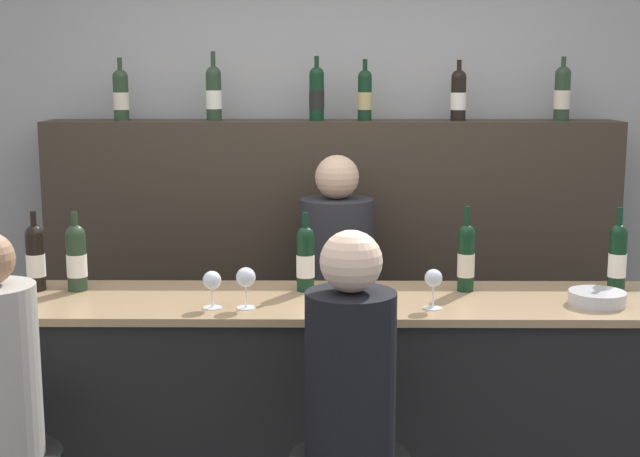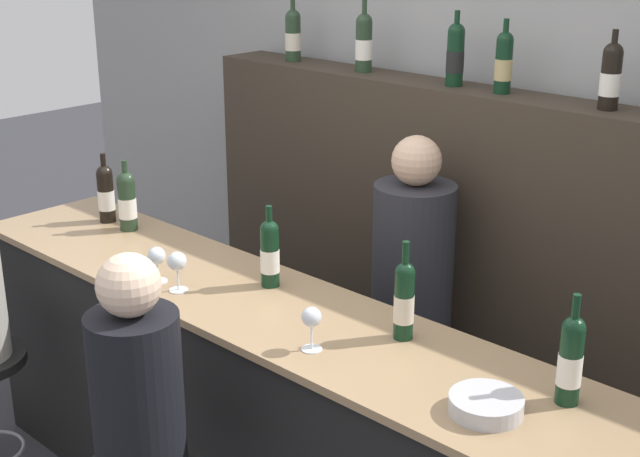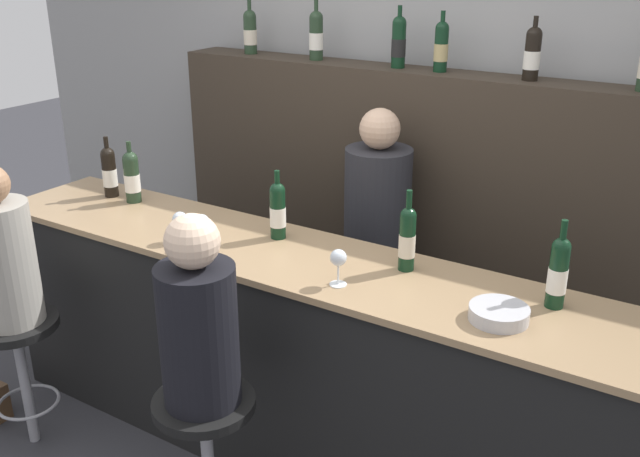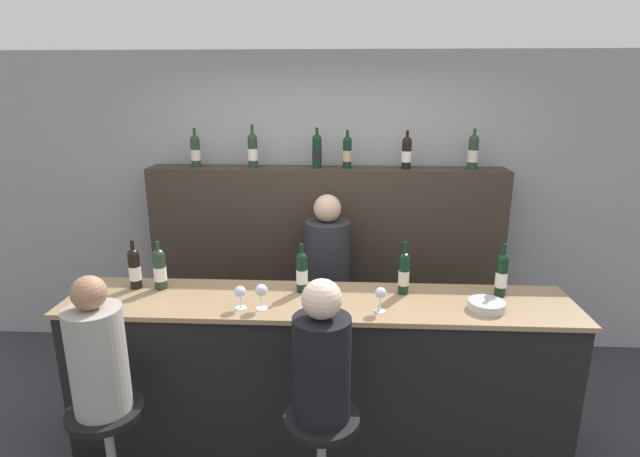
{
  "view_description": "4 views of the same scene",
  "coord_description": "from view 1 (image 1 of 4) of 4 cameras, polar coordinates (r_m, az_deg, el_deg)",
  "views": [
    {
      "loc": [
        -0.02,
        -3.08,
        1.92
      ],
      "look_at": [
        -0.05,
        0.19,
        1.34
      ],
      "focal_mm": 50.0,
      "sensor_mm": 36.0,
      "label": 1
    },
    {
      "loc": [
        2.17,
        -1.73,
        2.39
      ],
      "look_at": [
        0.18,
        0.37,
        1.36
      ],
      "focal_mm": 50.0,
      "sensor_mm": 36.0,
      "label": 2
    },
    {
      "loc": [
        1.65,
        -2.04,
        2.29
      ],
      "look_at": [
        0.21,
        0.25,
        1.21
      ],
      "focal_mm": 40.0,
      "sensor_mm": 36.0,
      "label": 3
    },
    {
      "loc": [
        0.16,
        -2.55,
        2.32
      ],
      "look_at": [
        0.01,
        0.33,
        1.49
      ],
      "focal_mm": 28.0,
      "sensor_mm": 36.0,
      "label": 4
    }
  ],
  "objects": [
    {
      "name": "wine_bottle_backbar_3",
      "position": [
        4.58,
        2.88,
        8.55
      ],
      "size": [
        0.07,
        0.07,
        0.31
      ],
      "color": "black",
      "rests_on": "back_bar_cabinet"
    },
    {
      "name": "wine_bottle_backbar_5",
      "position": [
        4.73,
        15.24,
        8.37
      ],
      "size": [
        0.08,
        0.08,
        0.32
      ],
      "color": "#233823",
      "rests_on": "back_bar_cabinet"
    },
    {
      "name": "wine_bottle_backbar_2",
      "position": [
        4.58,
        -0.22,
        8.66
      ],
      "size": [
        0.08,
        0.08,
        0.33
      ],
      "color": "black",
      "rests_on": "back_bar_cabinet"
    },
    {
      "name": "wine_bottle_backbar_0",
      "position": [
        4.7,
        -12.63,
        8.37
      ],
      "size": [
        0.08,
        0.08,
        0.32
      ],
      "color": "#233823",
      "rests_on": "back_bar_cabinet"
    },
    {
      "name": "wall_back",
      "position": [
        4.84,
        0.73,
        2.7
      ],
      "size": [
        6.4,
        0.05,
        2.6
      ],
      "color": "#9E9E9E",
      "rests_on": "ground_plane"
    },
    {
      "name": "wine_bottle_backbar_4",
      "position": [
        4.63,
        8.85,
        8.46
      ],
      "size": [
        0.08,
        0.08,
        0.31
      ],
      "color": "black",
      "rests_on": "back_bar_cabinet"
    },
    {
      "name": "back_bar_cabinet",
      "position": [
        4.71,
        0.73,
        -3.28
      ],
      "size": [
        2.93,
        0.28,
        1.67
      ],
      "color": "#382D23",
      "rests_on": "ground_plane"
    },
    {
      "name": "bar_counter",
      "position": [
        3.64,
        0.81,
        -12.5
      ],
      "size": [
        3.13,
        0.59,
        1.05
      ],
      "color": "black",
      "rests_on": "ground_plane"
    },
    {
      "name": "wine_bottle_counter_4",
      "position": [
        3.74,
        18.51,
        -1.74
      ],
      "size": [
        0.07,
        0.07,
        0.34
      ],
      "color": "black",
      "rests_on": "bar_counter"
    },
    {
      "name": "guest_seated_right",
      "position": [
        2.89,
        1.97,
        -8.41
      ],
      "size": [
        0.3,
        0.3,
        0.76
      ],
      "color": "black",
      "rests_on": "bar_stool_right"
    },
    {
      "name": "wine_glass_0",
      "position": [
        3.33,
        -6.93,
        -3.42
      ],
      "size": [
        0.07,
        0.07,
        0.14
      ],
      "color": "silver",
      "rests_on": "bar_counter"
    },
    {
      "name": "wine_glass_2",
      "position": [
        3.32,
        7.27,
        -3.29
      ],
      "size": [
        0.07,
        0.07,
        0.15
      ],
      "color": "silver",
      "rests_on": "bar_counter"
    },
    {
      "name": "wine_bottle_backbar_1",
      "position": [
        4.62,
        -6.82,
        8.62
      ],
      "size": [
        0.08,
        0.08,
        0.35
      ],
      "color": "#233823",
      "rests_on": "back_bar_cabinet"
    },
    {
      "name": "wine_bottle_counter_1",
      "position": [
        3.7,
        -15.32,
        -1.78
      ],
      "size": [
        0.08,
        0.08,
        0.32
      ],
      "color": "#233823",
      "rests_on": "bar_counter"
    },
    {
      "name": "wine_bottle_counter_0",
      "position": [
        3.75,
        -17.75,
        -1.75
      ],
      "size": [
        0.08,
        0.08,
        0.32
      ],
      "color": "black",
      "rests_on": "bar_counter"
    },
    {
      "name": "bartender",
      "position": [
        4.37,
        1.07,
        -6.15
      ],
      "size": [
        0.35,
        0.35,
        1.53
      ],
      "color": "#28282D",
      "rests_on": "ground_plane"
    },
    {
      "name": "wine_glass_1",
      "position": [
        3.31,
        -4.77,
        -3.23
      ],
      "size": [
        0.07,
        0.07,
        0.16
      ],
      "color": "silver",
      "rests_on": "bar_counter"
    },
    {
      "name": "metal_bowl",
      "position": [
        3.53,
        17.31,
        -4.27
      ],
      "size": [
        0.21,
        0.21,
        0.05
      ],
      "color": "#B7B7BC",
      "rests_on": "bar_counter"
    },
    {
      "name": "wine_bottle_counter_3",
      "position": [
        3.6,
        9.34,
        -1.8
      ],
      "size": [
        0.07,
        0.07,
        0.34
      ],
      "color": "black",
      "rests_on": "bar_counter"
    },
    {
      "name": "wine_bottle_counter_2",
      "position": [
        3.56,
        -0.94,
        -1.9
      ],
      "size": [
        0.07,
        0.07,
        0.32
      ],
      "color": "black",
      "rests_on": "bar_counter"
    }
  ]
}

